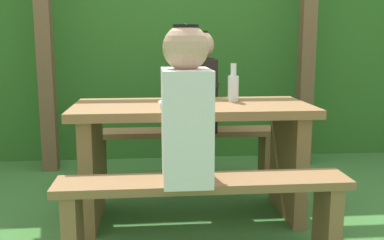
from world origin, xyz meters
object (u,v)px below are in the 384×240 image
picnic_table (192,141)px  person_white_shirt (186,110)px  bench_far (185,146)px  bench_near (204,203)px  bottle_left (190,85)px  person_black_coat (200,85)px  drinking_glass (176,95)px  bottle_right (233,86)px

picnic_table → person_white_shirt: 0.66m
picnic_table → person_white_shirt: size_ratio=1.95×
picnic_table → bench_far: bearing=90.0°
bench_near → bench_far: size_ratio=1.00×
bench_far → bottle_left: bearing=-90.5°
bench_far → person_black_coat: (0.11, -0.00, 0.45)m
bench_far → drinking_glass: drinking_glass is taller
bench_far → person_white_shirt: bearing=-94.0°
drinking_glass → bottle_right: size_ratio=0.39×
bottle_right → person_white_shirt: bearing=-116.9°
person_white_shirt → drinking_glass: bearing=90.7°
picnic_table → bottle_right: size_ratio=5.97×
drinking_glass → bottle_left: bearing=1.1°
bench_near → bench_far: 1.19m
bench_near → bottle_right: 0.89m
picnic_table → bottle_right: bottle_right is taller
bench_far → bottle_right: bearing=-61.7°
bench_far → bench_near: bearing=-90.0°
bench_near → person_black_coat: (0.11, 1.18, 0.45)m
picnic_table → bottle_right: 0.42m
person_white_shirt → bottle_left: person_white_shirt is taller
person_white_shirt → bottle_left: size_ratio=2.83×
bench_far → drinking_glass: bearing=-99.6°
bench_far → bottle_right: 0.74m
bench_near → drinking_glass: drinking_glass is taller
bench_far → bottle_left: 0.73m
picnic_table → bench_near: picnic_table is taller
bench_far → bottle_left: bottle_left is taller
drinking_glass → bottle_left: bottle_left is taller
picnic_table → person_black_coat: (0.11, 0.59, 0.28)m
picnic_table → person_white_shirt: bearing=-98.0°
bench_near → bottle_right: bearing=69.0°
picnic_table → person_black_coat: size_ratio=1.95×
picnic_table → bench_near: (0.00, -0.59, -0.17)m
person_white_shirt → bottle_left: 0.66m
picnic_table → bench_far: (0.00, 0.59, -0.17)m
bench_far → drinking_glass: size_ratio=15.31×
person_black_coat → drinking_glass: (-0.20, -0.53, -0.01)m
person_white_shirt → drinking_glass: person_white_shirt is taller
bench_near → drinking_glass: bearing=97.9°
bench_near → bench_far: same height
bench_near → picnic_table: bearing=90.0°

